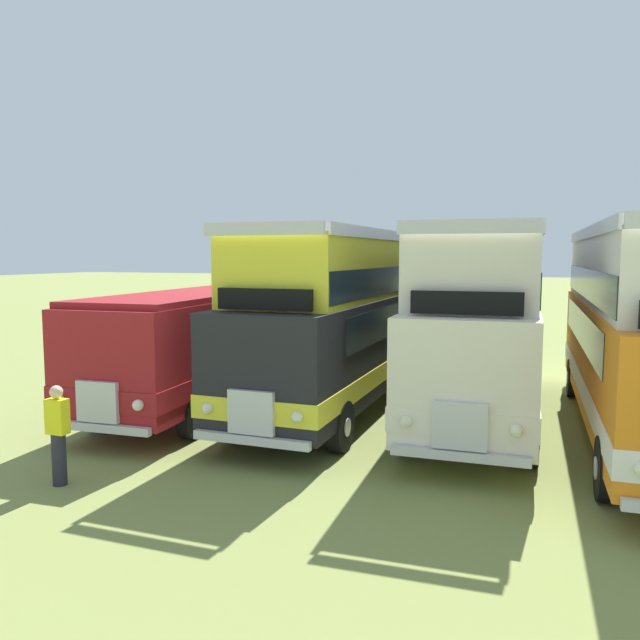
{
  "coord_description": "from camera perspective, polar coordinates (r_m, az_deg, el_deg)",
  "views": [
    {
      "loc": [
        -1.92,
        -15.03,
        3.93
      ],
      "look_at": [
        -7.86,
        0.99,
        2.14
      ],
      "focal_mm": 35.17,
      "sensor_mm": 36.0,
      "label": 1
    }
  ],
  "objects": [
    {
      "name": "ground_plane",
      "position": [
        15.65,
        27.05,
        -9.22
      ],
      "size": [
        200.0,
        200.0,
        0.0
      ],
      "primitive_type": "plane",
      "color": "olive"
    },
    {
      "name": "bus_first_in_row",
      "position": [
        17.29,
        -9.14,
        -1.32
      ],
      "size": [
        3.16,
        10.75,
        2.99
      ],
      "color": "maroon",
      "rests_on": "ground"
    },
    {
      "name": "bus_second_in_row",
      "position": [
        16.01,
        2.05,
        0.35
      ],
      "size": [
        2.63,
        10.32,
        4.52
      ],
      "color": "black",
      "rests_on": "ground"
    },
    {
      "name": "bus_third_in_row",
      "position": [
        15.56,
        14.55,
        -0.01
      ],
      "size": [
        2.92,
        10.14,
        4.52
      ],
      "color": "silver",
      "rests_on": "ground"
    },
    {
      "name": "marshal_person",
      "position": [
        11.69,
        -22.73,
        -9.57
      ],
      "size": [
        0.36,
        0.24,
        1.73
      ],
      "color": "#23232D",
      "rests_on": "ground"
    }
  ]
}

